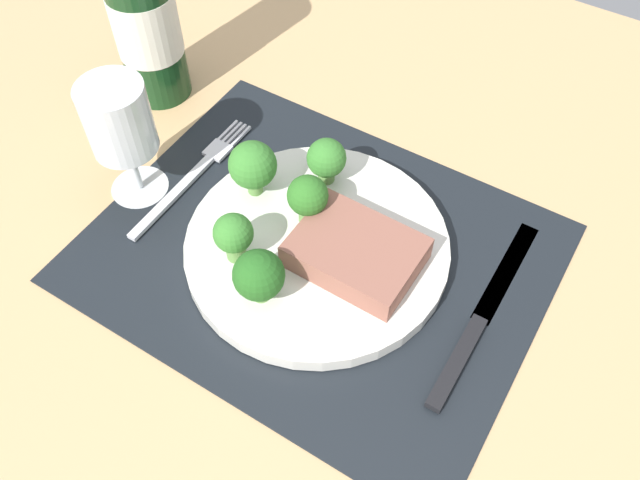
# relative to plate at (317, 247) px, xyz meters

# --- Properties ---
(ground_plane) EXTENTS (1.40, 1.10, 0.03)m
(ground_plane) POSITION_rel_plate_xyz_m (0.00, 0.00, -0.03)
(ground_plane) COLOR tan
(placemat) EXTENTS (0.43, 0.34, 0.00)m
(placemat) POSITION_rel_plate_xyz_m (0.00, 0.00, -0.01)
(placemat) COLOR black
(placemat) RESTS_ON ground_plane
(plate) EXTENTS (0.26, 0.26, 0.02)m
(plate) POSITION_rel_plate_xyz_m (0.00, 0.00, 0.00)
(plate) COLOR silver
(plate) RESTS_ON placemat
(steak) EXTENTS (0.12, 0.09, 0.03)m
(steak) POSITION_rel_plate_xyz_m (0.04, -0.00, 0.02)
(steak) COLOR #8C5647
(steak) RESTS_ON plate
(broccoli_back_left) EXTENTS (0.04, 0.04, 0.05)m
(broccoli_back_left) POSITION_rel_plate_xyz_m (-0.06, -0.05, 0.04)
(broccoli_back_left) COLOR #5B8942
(broccoli_back_left) RESTS_ON plate
(broccoli_near_fork) EXTENTS (0.05, 0.05, 0.06)m
(broccoli_near_fork) POSITION_rel_plate_xyz_m (-0.09, 0.02, 0.05)
(broccoli_near_fork) COLOR #5B8942
(broccoli_near_fork) RESTS_ON plate
(broccoli_front_edge) EXTENTS (0.04, 0.04, 0.06)m
(broccoli_front_edge) POSITION_rel_plate_xyz_m (-0.02, 0.02, 0.04)
(broccoli_front_edge) COLOR #6B994C
(broccoli_front_edge) RESTS_ON plate
(broccoli_near_steak) EXTENTS (0.05, 0.05, 0.06)m
(broccoli_near_steak) POSITION_rel_plate_xyz_m (-0.01, -0.08, 0.04)
(broccoli_near_steak) COLOR #6B994C
(broccoli_near_steak) RESTS_ON plate
(broccoli_center) EXTENTS (0.04, 0.04, 0.05)m
(broccoli_center) POSITION_rel_plate_xyz_m (-0.03, 0.07, 0.04)
(broccoli_center) COLOR #5B8942
(broccoli_center) RESTS_ON plate
(fork) EXTENTS (0.02, 0.19, 0.01)m
(fork) POSITION_rel_plate_xyz_m (-0.16, 0.01, -0.01)
(fork) COLOR silver
(fork) RESTS_ON placemat
(knife) EXTENTS (0.02, 0.23, 0.01)m
(knife) POSITION_rel_plate_xyz_m (0.17, 0.01, -0.00)
(knife) COLOR black
(knife) RESTS_ON placemat
(wine_bottle) EXTENTS (0.07, 0.07, 0.31)m
(wine_bottle) POSITION_rel_plate_xyz_m (-0.29, 0.11, 0.10)
(wine_bottle) COLOR #143819
(wine_bottle) RESTS_ON ground_plane
(wine_glass) EXTENTS (0.06, 0.06, 0.14)m
(wine_glass) POSITION_rel_plate_xyz_m (-0.21, -0.03, 0.08)
(wine_glass) COLOR silver
(wine_glass) RESTS_ON ground_plane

